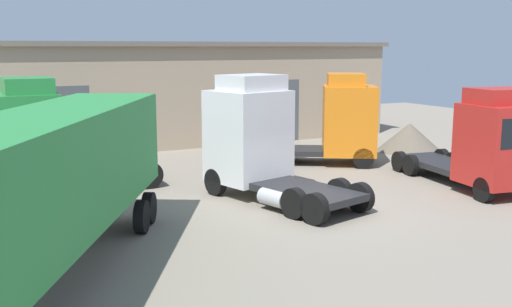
{
  "coord_description": "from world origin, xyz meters",
  "views": [
    {
      "loc": [
        -10.88,
        -16.05,
        5.46
      ],
      "look_at": [
        -0.85,
        3.14,
        1.6
      ],
      "focal_mm": 42.0,
      "sensor_mm": 36.0,
      "label": 1
    }
  ],
  "objects_px": {
    "tractor_unit_red": "(492,144)",
    "gravel_pile": "(409,137)",
    "tractor_unit_orange": "(339,122)",
    "container_trailer_green": "(51,176)",
    "tractor_unit_white": "(255,139)",
    "tractor_unit_green": "(37,139)"
  },
  "relations": [
    {
      "from": "tractor_unit_red",
      "to": "gravel_pile",
      "type": "xyz_separation_m",
      "value": [
        3.66,
        8.51,
        -1.11
      ]
    },
    {
      "from": "tractor_unit_green",
      "to": "tractor_unit_orange",
      "type": "bearing_deg",
      "value": 178.9
    },
    {
      "from": "tractor_unit_green",
      "to": "tractor_unit_orange",
      "type": "xyz_separation_m",
      "value": [
        13.41,
        -0.35,
        -0.07
      ]
    },
    {
      "from": "container_trailer_green",
      "to": "tractor_unit_orange",
      "type": "relative_size",
      "value": 1.64
    },
    {
      "from": "tractor_unit_white",
      "to": "tractor_unit_red",
      "type": "height_order",
      "value": "tractor_unit_white"
    },
    {
      "from": "tractor_unit_red",
      "to": "tractor_unit_orange",
      "type": "bearing_deg",
      "value": -157.78
    },
    {
      "from": "container_trailer_green",
      "to": "tractor_unit_green",
      "type": "relative_size",
      "value": 1.83
    },
    {
      "from": "container_trailer_green",
      "to": "gravel_pile",
      "type": "xyz_separation_m",
      "value": [
        19.73,
        10.09,
        -1.82
      ]
    },
    {
      "from": "container_trailer_green",
      "to": "tractor_unit_red",
      "type": "distance_m",
      "value": 16.16
    },
    {
      "from": "gravel_pile",
      "to": "container_trailer_green",
      "type": "bearing_deg",
      "value": -152.93
    },
    {
      "from": "tractor_unit_white",
      "to": "tractor_unit_green",
      "type": "height_order",
      "value": "tractor_unit_white"
    },
    {
      "from": "tractor_unit_red",
      "to": "tractor_unit_orange",
      "type": "distance_m",
      "value": 7.61
    },
    {
      "from": "container_trailer_green",
      "to": "tractor_unit_orange",
      "type": "bearing_deg",
      "value": 152.09
    },
    {
      "from": "tractor_unit_green",
      "to": "gravel_pile",
      "type": "xyz_separation_m",
      "value": [
        18.78,
        0.74,
        -1.32
      ]
    },
    {
      "from": "container_trailer_green",
      "to": "gravel_pile",
      "type": "height_order",
      "value": "container_trailer_green"
    },
    {
      "from": "gravel_pile",
      "to": "tractor_unit_white",
      "type": "bearing_deg",
      "value": -157.83
    },
    {
      "from": "container_trailer_green",
      "to": "tractor_unit_green",
      "type": "bearing_deg",
      "value": -155.75
    },
    {
      "from": "gravel_pile",
      "to": "tractor_unit_red",
      "type": "bearing_deg",
      "value": -113.27
    },
    {
      "from": "tractor_unit_red",
      "to": "tractor_unit_green",
      "type": "height_order",
      "value": "tractor_unit_green"
    },
    {
      "from": "tractor_unit_white",
      "to": "tractor_unit_red",
      "type": "xyz_separation_m",
      "value": [
        8.06,
        -3.74,
        -0.26
      ]
    },
    {
      "from": "tractor_unit_white",
      "to": "tractor_unit_orange",
      "type": "xyz_separation_m",
      "value": [
        6.35,
        3.68,
        -0.12
      ]
    },
    {
      "from": "tractor_unit_red",
      "to": "gravel_pile",
      "type": "bearing_deg",
      "value": 165.98
    }
  ]
}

